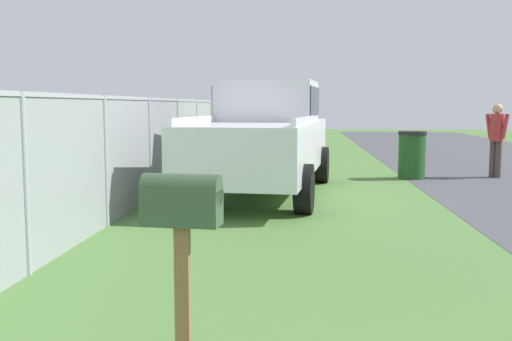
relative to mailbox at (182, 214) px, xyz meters
name	(u,v)px	position (x,y,z in m)	size (l,w,h in m)	color
mailbox	(182,214)	(0.00, 0.00, 0.00)	(0.25, 0.50, 1.22)	brown
pickup_truck	(265,134)	(7.45, -0.05, 0.14)	(5.75, 2.63, 2.09)	silver
trash_bin	(412,155)	(9.84, -3.19, -0.44)	(0.62, 0.62, 1.06)	#1E4C1E
pedestrian	(496,135)	(10.16, -5.11, -0.01)	(0.40, 0.43, 1.66)	#4C4238
fence_section	(130,150)	(5.37, 1.90, -0.02)	(16.42, 0.07, 1.77)	#9EA3A8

